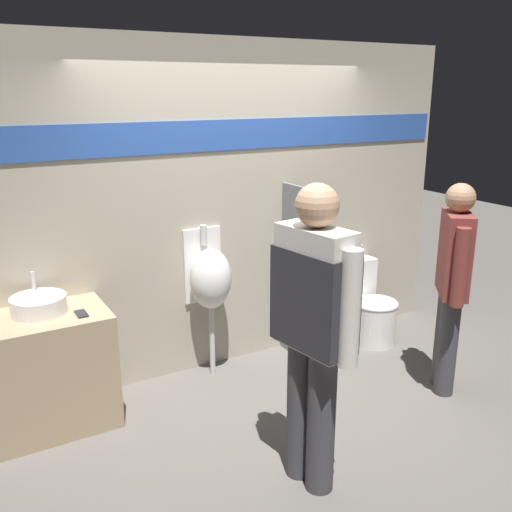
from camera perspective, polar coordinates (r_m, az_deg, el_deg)
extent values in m
plane|color=#5B5651|center=(4.74, 1.06, -12.78)|extent=(16.00, 16.00, 0.00)
cube|color=#B2A893|center=(4.76, -2.60, 4.74)|extent=(4.39, 0.06, 2.70)
cube|color=#2D56AD|center=(4.64, -2.49, 12.02)|extent=(4.30, 0.01, 0.24)
cube|color=tan|center=(4.29, -20.77, -10.91)|extent=(0.97, 0.57, 0.84)
cylinder|color=white|center=(4.16, -20.90, -4.58)|extent=(0.37, 0.37, 0.12)
cylinder|color=silver|center=(4.24, -21.38, -2.37)|extent=(0.03, 0.03, 0.14)
cube|color=#232328|center=(4.06, -17.07, -5.54)|extent=(0.07, 0.14, 0.01)
cube|color=slate|center=(4.93, 4.23, -1.87)|extent=(0.03, 0.49, 1.54)
cylinder|color=silver|center=(4.80, -4.40, -8.35)|extent=(0.04, 0.04, 0.61)
ellipsoid|color=white|center=(4.60, -4.55, -2.29)|extent=(0.34, 0.31, 0.50)
cube|color=white|center=(4.71, -5.37, -0.91)|extent=(0.33, 0.02, 0.63)
cylinder|color=silver|center=(4.60, -5.26, 2.12)|extent=(0.06, 0.06, 0.16)
cylinder|color=white|center=(5.50, 11.79, -6.62)|extent=(0.40, 0.40, 0.38)
torus|color=white|center=(5.43, 11.91, -4.65)|extent=(0.41, 0.41, 0.04)
cube|color=white|center=(5.58, 10.04, -2.12)|extent=(0.37, 0.16, 0.36)
cylinder|color=silver|center=(5.48, 10.31, 0.40)|extent=(0.06, 0.06, 0.14)
cylinder|color=#3D3D42|center=(3.48, 6.53, -16.20)|extent=(0.17, 0.17, 0.89)
cylinder|color=#3D3D42|center=(3.58, 4.47, -15.06)|extent=(0.17, 0.17, 0.89)
cube|color=silver|center=(3.18, 5.87, -3.33)|extent=(0.27, 0.49, 0.71)
cube|color=#2D2D33|center=(3.20, 5.84, -4.28)|extent=(0.30, 0.52, 0.56)
cylinder|color=silver|center=(3.02, 9.38, -5.27)|extent=(0.11, 0.11, 0.65)
cylinder|color=silver|center=(3.37, 2.70, -2.72)|extent=(0.11, 0.11, 0.65)
sphere|color=tan|center=(3.05, 6.13, 5.06)|extent=(0.24, 0.24, 0.24)
cylinder|color=#3D3D42|center=(4.69, 18.60, -8.55)|extent=(0.15, 0.15, 0.80)
cylinder|color=#3D3D42|center=(4.83, 18.31, -7.76)|extent=(0.15, 0.15, 0.80)
cube|color=brown|center=(4.52, 19.27, 0.18)|extent=(0.41, 0.44, 0.64)
cylinder|color=brown|center=(4.30, 19.75, -1.10)|extent=(0.10, 0.10, 0.58)
cylinder|color=brown|center=(4.75, 18.76, 0.61)|extent=(0.10, 0.10, 0.58)
sphere|color=#A87A5B|center=(4.43, 19.78, 5.49)|extent=(0.22, 0.22, 0.22)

